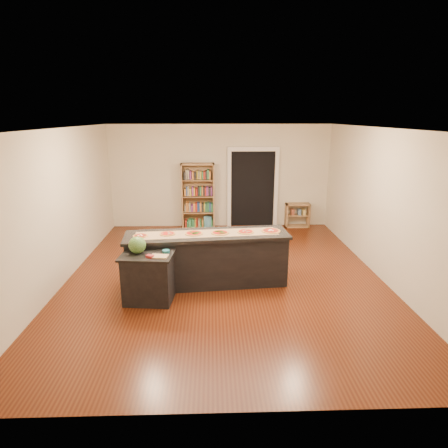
{
  "coord_description": "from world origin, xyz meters",
  "views": [
    {
      "loc": [
        -0.22,
        -6.73,
        3.02
      ],
      "look_at": [
        0.0,
        0.2,
        1.0
      ],
      "focal_mm": 30.0,
      "sensor_mm": 36.0,
      "label": 1
    }
  ],
  "objects_px": {
    "kitchen_island": "(207,259)",
    "side_counter": "(148,278)",
    "bookshelf": "(198,196)",
    "low_shelf": "(297,215)",
    "waste_bin": "(208,222)",
    "watermelon": "(137,245)"
  },
  "relations": [
    {
      "from": "watermelon",
      "to": "side_counter",
      "type": "bearing_deg",
      "value": -17.95
    },
    {
      "from": "low_shelf",
      "to": "waste_bin",
      "type": "distance_m",
      "value": 2.51
    },
    {
      "from": "bookshelf",
      "to": "watermelon",
      "type": "height_order",
      "value": "bookshelf"
    },
    {
      "from": "side_counter",
      "to": "bookshelf",
      "type": "bearing_deg",
      "value": 86.53
    },
    {
      "from": "side_counter",
      "to": "waste_bin",
      "type": "bearing_deg",
      "value": 83.1
    },
    {
      "from": "kitchen_island",
      "to": "low_shelf",
      "type": "relative_size",
      "value": 4.4
    },
    {
      "from": "side_counter",
      "to": "waste_bin",
      "type": "distance_m",
      "value": 4.32
    },
    {
      "from": "low_shelf",
      "to": "watermelon",
      "type": "distance_m",
      "value": 5.59
    },
    {
      "from": "kitchen_island",
      "to": "low_shelf",
      "type": "bearing_deg",
      "value": 50.25
    },
    {
      "from": "low_shelf",
      "to": "waste_bin",
      "type": "bearing_deg",
      "value": -178.46
    },
    {
      "from": "side_counter",
      "to": "low_shelf",
      "type": "relative_size",
      "value": 1.27
    },
    {
      "from": "waste_bin",
      "to": "watermelon",
      "type": "relative_size",
      "value": 1.17
    },
    {
      "from": "bookshelf",
      "to": "low_shelf",
      "type": "distance_m",
      "value": 2.82
    },
    {
      "from": "side_counter",
      "to": "waste_bin",
      "type": "xyz_separation_m",
      "value": [
        0.94,
        4.21,
        -0.26
      ]
    },
    {
      "from": "low_shelf",
      "to": "watermelon",
      "type": "xyz_separation_m",
      "value": [
        -3.61,
        -4.22,
        0.65
      ]
    },
    {
      "from": "kitchen_island",
      "to": "side_counter",
      "type": "xyz_separation_m",
      "value": [
        -0.97,
        -0.66,
        -0.06
      ]
    },
    {
      "from": "low_shelf",
      "to": "waste_bin",
      "type": "xyz_separation_m",
      "value": [
        -2.51,
        -0.07,
        -0.17
      ]
    },
    {
      "from": "kitchen_island",
      "to": "waste_bin",
      "type": "relative_size",
      "value": 8.86
    },
    {
      "from": "side_counter",
      "to": "watermelon",
      "type": "distance_m",
      "value": 0.58
    },
    {
      "from": "kitchen_island",
      "to": "waste_bin",
      "type": "height_order",
      "value": "kitchen_island"
    },
    {
      "from": "kitchen_island",
      "to": "bookshelf",
      "type": "distance_m",
      "value": 3.63
    },
    {
      "from": "kitchen_island",
      "to": "side_counter",
      "type": "height_order",
      "value": "kitchen_island"
    }
  ]
}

